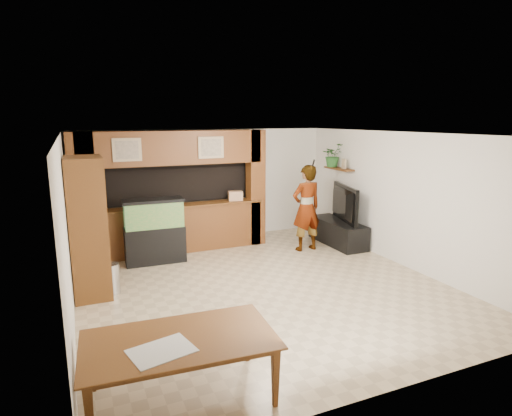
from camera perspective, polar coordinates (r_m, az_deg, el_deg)
name	(u,v)px	position (r m, az deg, el deg)	size (l,w,h in m)	color
floor	(261,285)	(7.56, 0.65, -10.25)	(6.50, 6.50, 0.00)	tan
ceiling	(261,134)	(7.01, 0.70, 9.84)	(6.50, 6.50, 0.00)	white
wall_back	(205,185)	(10.18, -6.78, 3.04)	(6.00, 6.00, 0.00)	silver
wall_left	(67,231)	(6.59, -23.95, -2.77)	(6.50, 6.50, 0.00)	silver
wall_right	(401,199)	(8.81, 18.81, 1.10)	(6.50, 6.50, 0.00)	silver
partition	(171,191)	(9.36, -11.28, 2.20)	(4.20, 0.99, 2.60)	brown
wall_clock	(66,179)	(7.46, -24.04, 3.54)	(0.05, 0.25, 0.25)	black
wall_shelf	(339,169)	(10.18, 10.98, 5.17)	(0.25, 0.90, 0.04)	brown
pantry_cabinet	(88,227)	(7.39, -21.49, -2.41)	(0.57, 0.93, 2.26)	brown
trash_can	(111,279)	(7.54, -18.76, -8.91)	(0.28, 0.28, 0.51)	#B2B2B7
aquarium	(155,232)	(8.75, -13.36, -3.11)	(1.17, 0.44, 1.30)	black
tv_stand	(338,232)	(10.05, 10.84, -3.22)	(0.59, 1.62, 0.54)	black
television	(339,203)	(9.89, 10.99, 0.61)	(1.44, 0.19, 0.83)	black
photo_frame	(344,164)	(10.00, 11.64, 5.79)	(0.03, 0.17, 0.22)	tan
potted_plant	(333,155)	(10.33, 10.17, 6.96)	(0.50, 0.43, 0.55)	#265B24
person	(306,208)	(9.33, 6.73, -0.01)	(0.69, 0.45, 1.88)	#997354
microphone	(313,163)	(9.07, 7.66, 5.93)	(0.04, 0.04, 0.16)	black
dining_table	(182,371)	(4.70, -9.90, -20.60)	(1.92, 1.07, 0.68)	brown
newspaper_a	(162,351)	(4.38, -12.47, -18.09)	(0.58, 0.43, 0.01)	silver
counter_box	(235,196)	(9.60, -2.77, 1.63)	(0.31, 0.21, 0.21)	tan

